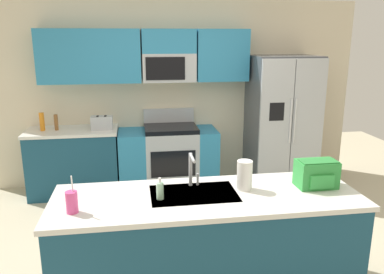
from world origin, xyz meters
name	(u,v)px	position (x,y,z in m)	size (l,w,h in m)	color
ground_plane	(204,253)	(0.00, 0.00, 0.00)	(9.00, 9.00, 0.00)	beige
kitchen_wall_unit	(168,82)	(-0.14, 2.08, 1.47)	(5.20, 0.43, 2.60)	beige
back_counter	(74,162)	(-1.47, 1.80, 0.45)	(1.20, 0.63, 0.90)	navy
range_oven	(168,158)	(-0.18, 1.80, 0.44)	(1.36, 0.61, 1.10)	#B7BABF
refrigerator	(282,122)	(1.44, 1.73, 0.93)	(0.90, 0.76, 1.85)	#4C4F54
island_counter	(207,246)	(-0.10, -0.63, 0.45)	(2.41, 0.81, 0.90)	navy
toaster	(102,123)	(-1.07, 1.75, 0.99)	(0.28, 0.16, 0.18)	#B7BABF
pepper_mill	(56,122)	(-1.66, 1.80, 1.00)	(0.05, 0.05, 0.21)	brown
bottle_orange	(42,122)	(-1.83, 1.80, 1.02)	(0.06, 0.06, 0.24)	orange
sink_faucet	(192,167)	(-0.19, -0.43, 1.07)	(0.09, 0.21, 0.28)	#B7BABF
drink_cup_pink	(72,202)	(-1.09, -0.78, 0.98)	(0.08, 0.08, 0.28)	#EA4C93
soap_dispenser	(160,190)	(-0.46, -0.64, 0.97)	(0.06, 0.06, 0.17)	#A5D8B2
paper_towel_roll	(244,175)	(0.22, -0.55, 1.02)	(0.12, 0.12, 0.24)	white
backpack	(317,173)	(0.82, -0.59, 1.02)	(0.32, 0.22, 0.23)	green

